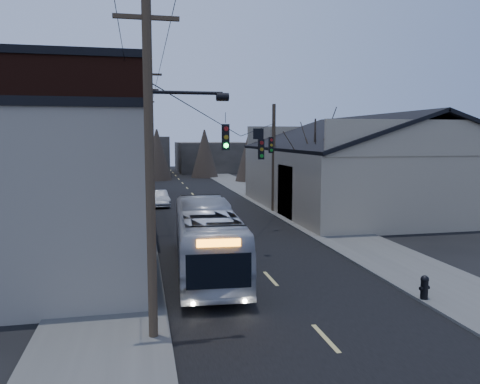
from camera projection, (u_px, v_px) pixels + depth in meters
name	position (u px, v px, depth m)	size (l,w,h in m)	color
ground	(356.00, 371.00, 11.94)	(160.00, 160.00, 0.00)	black
road_surface	(203.00, 205.00, 41.08)	(9.00, 110.00, 0.02)	black
sidewalk_left	(127.00, 207.00, 39.73)	(4.00, 110.00, 0.12)	#474744
sidewalk_right	(274.00, 202.00, 42.42)	(4.00, 110.00, 0.12)	#474744
building_clapboard	(44.00, 200.00, 18.41)	(8.00, 8.00, 7.00)	gray
building_brick	(61.00, 153.00, 28.71)	(10.00, 12.00, 10.00)	black
building_left_far	(95.00, 163.00, 44.53)	(9.00, 14.00, 7.00)	#312D27
warehouse	(367.00, 177.00, 38.60)	(16.16, 20.60, 7.73)	gray
building_far_left	(136.00, 156.00, 73.48)	(10.00, 12.00, 6.00)	#312D27
building_far_right	(213.00, 157.00, 81.09)	(12.00, 14.00, 5.00)	#312D27
bare_tree	(314.00, 171.00, 32.29)	(0.40, 0.40, 7.20)	black
utility_lines	(170.00, 151.00, 34.16)	(11.24, 45.28, 10.50)	#382B1E
bus	(207.00, 238.00, 20.67)	(2.52, 10.77, 3.00)	#A7ABB3
parked_car	(159.00, 198.00, 40.32)	(1.44, 4.13, 1.36)	#999CA1
fire_hydrant	(424.00, 286.00, 16.91)	(0.42, 0.30, 0.87)	black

